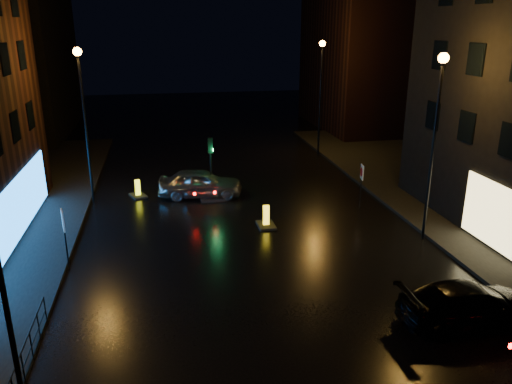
% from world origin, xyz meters
% --- Properties ---
extents(ground, '(120.00, 120.00, 0.00)m').
position_xyz_m(ground, '(0.00, 0.00, 0.00)').
color(ground, black).
rests_on(ground, ground).
extents(pavement_right, '(12.00, 44.00, 0.15)m').
position_xyz_m(pavement_right, '(14.00, 8.00, 0.07)').
color(pavement_right, black).
rests_on(pavement_right, ground).
extents(building_far_left, '(8.00, 16.00, 14.00)m').
position_xyz_m(building_far_left, '(-16.00, 35.00, 7.00)').
color(building_far_left, black).
rests_on(building_far_left, ground).
extents(building_far_right, '(8.00, 14.00, 12.00)m').
position_xyz_m(building_far_right, '(15.00, 32.00, 6.00)').
color(building_far_right, black).
rests_on(building_far_right, ground).
extents(street_lamp_lfar, '(0.44, 0.44, 8.37)m').
position_xyz_m(street_lamp_lfar, '(-7.80, 14.00, 5.56)').
color(street_lamp_lfar, black).
rests_on(street_lamp_lfar, ground).
extents(street_lamp_rnear, '(0.44, 0.44, 8.37)m').
position_xyz_m(street_lamp_rnear, '(7.80, 6.00, 5.56)').
color(street_lamp_rnear, black).
rests_on(street_lamp_rnear, ground).
extents(street_lamp_rfar, '(0.44, 0.44, 8.37)m').
position_xyz_m(street_lamp_rfar, '(7.80, 22.00, 5.56)').
color(street_lamp_rfar, black).
rests_on(street_lamp_rfar, ground).
extents(traffic_signal, '(1.40, 2.40, 3.45)m').
position_xyz_m(traffic_signal, '(-1.20, 14.00, 0.50)').
color(traffic_signal, black).
rests_on(traffic_signal, ground).
extents(guard_railing, '(0.05, 6.04, 1.00)m').
position_xyz_m(guard_railing, '(-8.00, -1.00, 0.74)').
color(guard_railing, black).
rests_on(guard_railing, ground).
extents(silver_hatchback, '(4.95, 2.47, 1.62)m').
position_xyz_m(silver_hatchback, '(-1.84, 13.94, 0.81)').
color(silver_hatchback, '#ACB0B4').
rests_on(silver_hatchback, ground).
extents(dark_sedan, '(4.91, 2.05, 1.42)m').
position_xyz_m(dark_sedan, '(5.85, -0.67, 0.71)').
color(dark_sedan, black).
rests_on(dark_sedan, ground).
extents(bollard_near, '(0.84, 1.24, 1.08)m').
position_xyz_m(bollard_near, '(0.95, 8.85, 0.24)').
color(bollard_near, black).
rests_on(bollard_near, ground).
extents(bollard_far, '(1.14, 1.35, 1.00)m').
position_xyz_m(bollard_far, '(-5.40, 14.63, 0.22)').
color(bollard_far, black).
rests_on(bollard_far, ground).
extents(road_sign_left, '(0.21, 0.61, 2.55)m').
position_xyz_m(road_sign_left, '(-7.90, 5.96, 1.91)').
color(road_sign_left, black).
rests_on(road_sign_left, ground).
extents(road_sign_right, '(0.16, 0.58, 2.41)m').
position_xyz_m(road_sign_right, '(6.50, 10.46, 1.80)').
color(road_sign_right, black).
rests_on(road_sign_right, ground).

